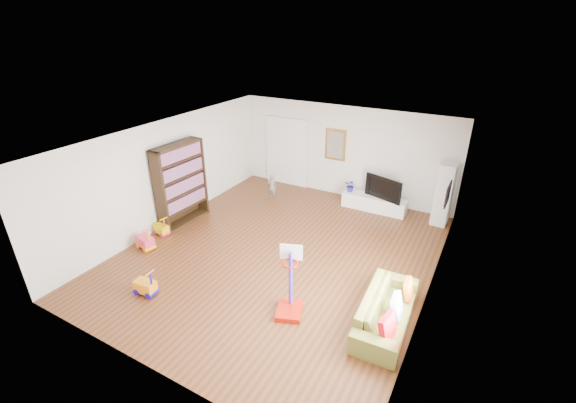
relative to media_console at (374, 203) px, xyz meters
The scene contains 25 objects.
floor 3.43m from the media_console, 110.40° to the right, with size 6.50×7.50×0.00m, color brown.
ceiling 4.24m from the media_console, 110.40° to the right, with size 6.50×7.50×0.00m, color white.
wall_back 1.74m from the media_console, 155.66° to the left, with size 6.50×0.00×2.70m, color silver.
wall_front 7.15m from the media_console, 99.73° to the right, with size 6.50×0.00×2.70m, color silver.
wall_left 5.60m from the media_console, 144.16° to the right, with size 0.00×7.50×2.70m, color silver.
wall_right 3.98m from the media_console, 57.36° to the right, with size 0.00×7.50×2.70m, color white.
navy_accent 3.18m from the media_console, 41.56° to the right, with size 0.01×3.20×1.70m, color black.
olive_wainscot 2.74m from the media_console, 41.56° to the right, with size 0.01×3.20×1.00m, color brown.
doorway 3.25m from the media_console, behind, with size 1.45×0.06×2.10m, color white.
painting_back 2.03m from the media_console, 160.89° to the left, with size 0.62×0.06×0.92m, color gold.
artwork_right 2.88m from the media_console, 39.17° to the right, with size 0.04×0.56×0.46m, color #7F3F8C.
media_console is the anchor object (origin of this frame).
tall_cabinet 1.86m from the media_console, ahead, with size 0.39×0.39×1.66m, color white.
bookshelf 5.25m from the media_console, 143.47° to the right, with size 0.38×1.45×2.12m, color black.
sofa 4.52m from the media_console, 69.72° to the right, with size 2.00×0.78×0.58m, color olive.
basketball_hoop 4.86m from the media_console, 90.44° to the right, with size 0.46×0.56×1.34m, color #AF1306.
ride_on_yellow 5.72m from the media_console, 137.05° to the right, with size 0.38×0.23×0.50m, color #DCC000.
ride_on_orange 6.35m from the media_console, 115.66° to the right, with size 0.41×0.25×0.55m, color orange.
ride_on_pink 6.08m from the media_console, 131.61° to the right, with size 0.44×0.27×0.58m, color #DA3457.
child 2.99m from the media_console, 166.25° to the right, with size 0.27×0.18×0.75m, color slate.
tv 0.59m from the media_console, ahead, with size 1.10×0.15×0.64m, color black.
vase_plant 0.81m from the media_console, behind, with size 0.33×0.28×0.36m, color navy.
pillow_left 5.12m from the media_console, 70.28° to the right, with size 0.10×0.38×0.38m, color red.
pillow_center 4.61m from the media_console, 67.93° to the right, with size 0.10×0.39×0.39m, color white.
pillow_right 4.11m from the media_console, 64.13° to the right, with size 0.09×0.34×0.34m, color #C44510.
Camera 1 is at (3.80, -6.44, 4.88)m, focal length 24.00 mm.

